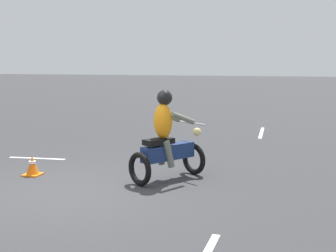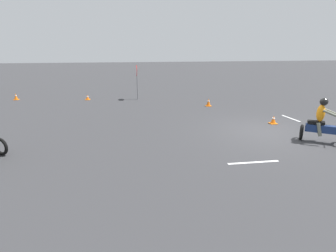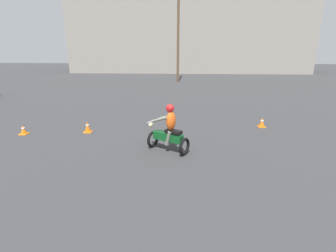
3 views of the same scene
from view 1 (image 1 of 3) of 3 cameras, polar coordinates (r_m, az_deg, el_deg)
ground_plane at (r=7.99m, az=-12.48°, el=-8.02°), size 120.00×120.00×0.00m
motorcycle_rider_foreground at (r=8.49m, az=-0.18°, el=-1.85°), size 1.29×1.49×1.66m
traffic_cone_far_left at (r=9.32m, az=-16.20°, el=-4.71°), size 0.32×0.32×0.38m
lane_stripe_e at (r=10.91m, az=-15.67°, el=-3.80°), size 1.33×0.20×0.01m
lane_stripe_s at (r=14.48m, az=11.32°, el=-0.79°), size 0.15×2.20×0.01m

